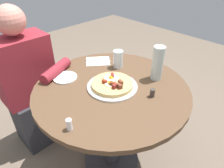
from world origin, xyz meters
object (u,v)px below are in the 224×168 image
pizza_plate (113,86)px  breakfast_pizza (113,83)px  dining_table (111,108)px  fork (98,60)px  water_bottle (158,63)px  pepper_shaker (152,93)px  knife (98,62)px  water_glass (118,59)px  salt_shaker (69,125)px  person_seated (30,90)px  bread_plate (65,78)px

pizza_plate → breakfast_pizza: bearing=127.8°
dining_table → fork: size_ratio=5.21×
water_bottle → fork: bearing=102.6°
water_bottle → pepper_shaker: water_bottle is taller
dining_table → knife: (0.15, 0.29, 0.17)m
pizza_plate → fork: size_ratio=1.67×
water_glass → salt_shaker: bearing=-156.4°
salt_shaker → pepper_shaker: (0.47, -0.12, -0.01)m
person_seated → water_bottle: size_ratio=5.21×
pizza_plate → water_bottle: bearing=-25.0°
dining_table → water_bottle: bearing=-26.1°
bread_plate → salt_shaker: size_ratio=2.60×
fork → pizza_plate: bearing=101.8°
person_seated → knife: bearing=-37.8°
breakfast_pizza → pepper_shaker: 0.24m
pizza_plate → pepper_shaker: size_ratio=6.19×
fork → water_glass: (0.03, -0.17, 0.05)m
person_seated → pepper_shaker: bearing=-66.5°
person_seated → water_glass: person_seated is taller
dining_table → pepper_shaker: pepper_shaker is taller
fork → pepper_shaker: pepper_shaker is taller
pizza_plate → bread_plate: 0.32m
bread_plate → breakfast_pizza: bearing=-62.3°
water_glass → fork: bearing=101.3°
water_bottle → salt_shaker: size_ratio=3.68×
person_seated → pepper_shaker: 0.94m
person_seated → salt_shaker: bearing=-98.4°
person_seated → knife: 0.57m
bread_plate → pepper_shaker: size_ratio=3.16×
fork → breakfast_pizza: bearing=101.7°
water_bottle → salt_shaker: water_bottle is taller
breakfast_pizza → salt_shaker: same height
bread_plate → person_seated: bearing=110.4°
salt_shaker → water_glass: bearing=23.6°
bread_plate → water_bottle: 0.59m
fork → pepper_shaker: 0.55m
bread_plate → pepper_shaker: (0.24, -0.51, 0.02)m
water_bottle → knife: bearing=106.3°
fork → water_bottle: 0.47m
bread_plate → water_bottle: size_ratio=0.71×
water_glass → dining_table: bearing=-145.1°
dining_table → water_bottle: size_ratio=4.31×
person_seated → salt_shaker: size_ratio=19.21×
water_bottle → bread_plate: bearing=135.5°
pizza_plate → breakfast_pizza: 0.02m
bread_plate → knife: size_ratio=0.85×
salt_shaker → bread_plate: bearing=59.2°
pizza_plate → knife: pizza_plate is taller
water_bottle → pepper_shaker: (-0.17, -0.10, -0.08)m
breakfast_pizza → fork: breakfast_pizza is taller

